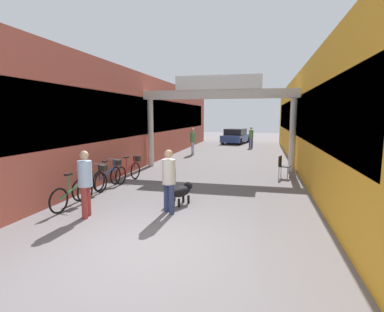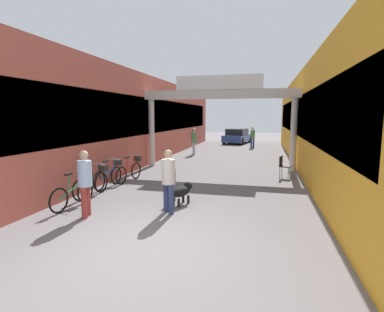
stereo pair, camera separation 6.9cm
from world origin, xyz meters
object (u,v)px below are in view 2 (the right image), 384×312
at_px(bicycle_green_nearest, 75,191).
at_px(parked_car_blue, 237,136).
at_px(bicycle_red_farthest, 130,170).
at_px(pedestrian_elderly_walking, 253,136).
at_px(dog_on_leash, 182,191).
at_px(pedestrian_with_dog, 168,177).
at_px(bicycle_blue_third, 110,175).
at_px(bicycle_black_second, 93,182).
at_px(pedestrian_companion, 85,179).
at_px(bollard_post_metal, 174,184).
at_px(cafe_chair_black_nearer, 283,164).
at_px(pedestrian_carrying_crate, 194,140).

relative_size(bicycle_green_nearest, parked_car_blue, 0.40).
height_order(bicycle_green_nearest, bicycle_red_farthest, same).
xyz_separation_m(pedestrian_elderly_walking, dog_on_leash, (-1.31, -15.80, -0.55)).
bearing_deg(pedestrian_with_dog, bicycle_blue_third, 142.54).
relative_size(pedestrian_elderly_walking, bicycle_black_second, 0.97).
relative_size(pedestrian_with_dog, bicycle_black_second, 0.98).
relative_size(pedestrian_companion, bollard_post_metal, 1.68).
height_order(pedestrian_companion, bicycle_black_second, pedestrian_companion).
bearing_deg(pedestrian_with_dog, pedestrian_companion, -157.96).
bearing_deg(cafe_chair_black_nearer, dog_on_leash, -123.61).
distance_m(pedestrian_carrying_crate, pedestrian_elderly_walking, 6.20).
bearing_deg(bicycle_black_second, parked_car_blue, 81.78).
bearing_deg(bicycle_red_farthest, parked_car_blue, 81.43).
height_order(bicycle_black_second, bollard_post_metal, bollard_post_metal).
bearing_deg(bicycle_black_second, pedestrian_with_dog, -20.45).
height_order(bicycle_red_farthest, cafe_chair_black_nearer, bicycle_red_farthest).
bearing_deg(bollard_post_metal, bicycle_green_nearest, -154.08).
xyz_separation_m(pedestrian_carrying_crate, bicycle_black_second, (-0.78, -10.47, -0.53)).
bearing_deg(pedestrian_with_dog, bicycle_red_farthest, 128.43).
height_order(pedestrian_companion, pedestrian_carrying_crate, pedestrian_carrying_crate).
relative_size(pedestrian_companion, dog_on_leash, 1.95).
xyz_separation_m(pedestrian_companion, pedestrian_elderly_walking, (3.35, 17.41, -0.02)).
height_order(pedestrian_companion, bicycle_green_nearest, pedestrian_companion).
bearing_deg(bicycle_blue_third, pedestrian_elderly_walking, 73.17).
height_order(bollard_post_metal, parked_car_blue, parked_car_blue).
distance_m(bicycle_red_farthest, bollard_post_metal, 3.25).
bearing_deg(bicycle_green_nearest, bicycle_black_second, 97.74).
distance_m(bicycle_blue_third, parked_car_blue, 18.28).
height_order(pedestrian_carrying_crate, bicycle_red_farthest, pedestrian_carrying_crate).
bearing_deg(parked_car_blue, bicycle_green_nearest, -97.34).
xyz_separation_m(bicycle_green_nearest, parked_car_blue, (2.62, 20.37, 0.21)).
bearing_deg(bicycle_blue_third, pedestrian_with_dog, -37.46).
relative_size(pedestrian_with_dog, bicycle_red_farthest, 0.98).
relative_size(pedestrian_with_dog, pedestrian_elderly_walking, 1.01).
distance_m(pedestrian_with_dog, cafe_chair_black_nearer, 6.20).
xyz_separation_m(pedestrian_with_dog, dog_on_leash, (0.14, 0.83, -0.56)).
xyz_separation_m(bicycle_blue_third, bicycle_red_farthest, (0.29, 1.07, 0.00)).
relative_size(pedestrian_with_dog, bicycle_blue_third, 0.98).
bearing_deg(pedestrian_carrying_crate, bicycle_black_second, -94.26).
height_order(pedestrian_with_dog, bicycle_green_nearest, pedestrian_with_dog).
height_order(dog_on_leash, bicycle_green_nearest, bicycle_green_nearest).
bearing_deg(bicycle_black_second, pedestrian_carrying_crate, 85.74).
relative_size(bicycle_black_second, bicycle_red_farthest, 1.00).
relative_size(bicycle_blue_third, bollard_post_metal, 1.71).
distance_m(pedestrian_elderly_walking, cafe_chair_black_nearer, 11.43).
bearing_deg(pedestrian_carrying_crate, bicycle_green_nearest, -93.09).
height_order(pedestrian_with_dog, pedestrian_companion, pedestrian_companion).
height_order(pedestrian_with_dog, pedestrian_carrying_crate, pedestrian_carrying_crate).
bearing_deg(dog_on_leash, bicycle_green_nearest, -161.97).
bearing_deg(pedestrian_companion, cafe_chair_black_nearer, 50.50).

